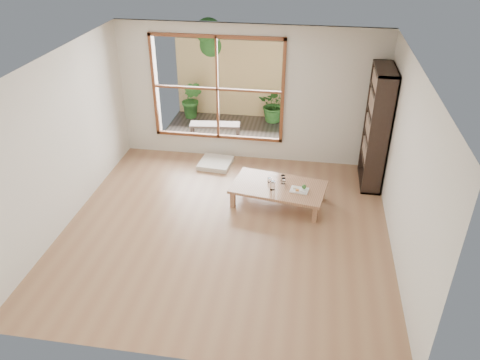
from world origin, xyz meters
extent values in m
plane|color=#9A714D|center=(0.00, 0.00, 0.00)|extent=(5.00, 5.00, 0.00)
cube|color=#AA7652|center=(0.74, 0.85, 0.31)|extent=(1.65, 1.09, 0.05)
cube|color=#AA7652|center=(0.00, 0.61, 0.14)|extent=(0.09, 0.09, 0.29)
cube|color=#AA7652|center=(0.11, 1.31, 0.14)|extent=(0.09, 0.09, 0.29)
cube|color=#AA7652|center=(1.36, 0.39, 0.14)|extent=(0.09, 0.09, 0.29)
cube|color=#AA7652|center=(1.47, 1.09, 0.14)|extent=(0.09, 0.09, 0.29)
cube|color=beige|center=(-0.58, 2.00, 0.04)|extent=(0.65, 0.65, 0.09)
cube|color=black|center=(2.31, 1.83, 1.06)|extent=(0.34, 0.95, 2.12)
cylinder|color=silver|center=(0.64, 0.71, 0.41)|extent=(0.08, 0.08, 0.16)
cylinder|color=silver|center=(0.81, 0.94, 0.38)|extent=(0.07, 0.07, 0.10)
cylinder|color=silver|center=(0.79, 1.04, 0.38)|extent=(0.08, 0.08, 0.10)
cylinder|color=silver|center=(0.57, 0.94, 0.37)|extent=(0.06, 0.06, 0.08)
cube|color=white|center=(1.08, 0.75, 0.34)|extent=(0.32, 0.25, 0.02)
sphere|color=#356C2B|center=(1.16, 0.79, 0.39)|extent=(0.07, 0.07, 0.07)
cube|color=orange|center=(1.05, 0.71, 0.37)|extent=(0.06, 0.05, 0.03)
cube|color=beige|center=(1.01, 0.78, 0.36)|extent=(0.07, 0.06, 0.02)
cylinder|color=silver|center=(1.11, 0.69, 0.36)|extent=(0.17, 0.04, 0.01)
cube|color=#342D26|center=(-0.60, 3.56, 0.00)|extent=(2.80, 2.00, 0.05)
cube|color=black|center=(-0.83, 3.16, 0.34)|extent=(1.09, 0.42, 0.04)
cube|color=black|center=(-1.31, 2.99, 0.17)|extent=(0.07, 0.07, 0.29)
cube|color=black|center=(-1.33, 3.22, 0.17)|extent=(0.07, 0.07, 0.29)
cube|color=black|center=(-0.33, 3.10, 0.17)|extent=(0.07, 0.07, 0.29)
cube|color=black|center=(-0.36, 3.32, 0.17)|extent=(0.07, 0.07, 0.29)
cube|color=tan|center=(-0.60, 4.56, 0.90)|extent=(2.80, 0.06, 1.80)
imported|color=#295920|center=(0.34, 4.30, 0.43)|extent=(0.76, 0.66, 0.82)
imported|color=#295920|center=(-1.59, 4.20, 0.48)|extent=(0.57, 0.49, 0.90)
cylinder|color=#4C3D2D|center=(-1.30, 4.86, 0.80)|extent=(0.14, 0.14, 1.60)
sphere|color=#295920|center=(-1.18, 4.86, 1.65)|extent=(0.84, 0.84, 0.84)
sphere|color=#295920|center=(-1.45, 4.94, 1.45)|extent=(0.70, 0.70, 0.70)
sphere|color=#295920|center=(-1.27, 4.76, 1.90)|extent=(0.64, 0.64, 0.64)
camera|label=1|loc=(1.15, -5.84, 4.34)|focal=35.00mm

